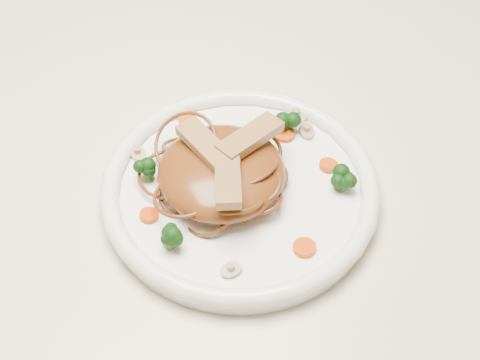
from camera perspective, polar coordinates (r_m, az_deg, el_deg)
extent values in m
cube|color=beige|center=(0.82, -7.36, 1.40)|extent=(1.20, 0.80, 0.04)
cylinder|color=brown|center=(1.42, 15.60, 3.64)|extent=(0.06, 0.06, 0.71)
cylinder|color=white|center=(0.75, 0.00, -1.10)|extent=(0.36, 0.36, 0.02)
ellipsoid|color=brown|center=(0.73, -1.47, 0.62)|extent=(0.16, 0.16, 0.04)
cube|color=#A87B4F|center=(0.72, 0.78, 3.37)|extent=(0.08, 0.07, 0.01)
cube|color=#A87B4F|center=(0.72, -2.60, 2.65)|extent=(0.06, 0.08, 0.01)
cube|color=#A87B4F|center=(0.69, -0.97, 0.26)|extent=(0.03, 0.08, 0.01)
cylinder|color=#DB4808|center=(0.79, 3.55, 3.63)|extent=(0.02, 0.02, 0.00)
cylinder|color=#DB4808|center=(0.72, -7.20, -2.77)|extent=(0.02, 0.02, 0.00)
cylinder|color=#DB4808|center=(0.76, 7.01, 1.18)|extent=(0.02, 0.02, 0.00)
cylinder|color=#DB4808|center=(0.81, -4.15, 4.85)|extent=(0.02, 0.02, 0.00)
cylinder|color=#DB4808|center=(0.70, 5.12, -5.34)|extent=(0.03, 0.03, 0.00)
cylinder|color=tan|center=(0.68, -0.71, -7.12)|extent=(0.03, 0.03, 0.01)
cylinder|color=tan|center=(0.80, 5.27, 3.86)|extent=(0.02, 0.02, 0.01)
cylinder|color=tan|center=(0.78, -8.10, 2.09)|extent=(0.03, 0.03, 0.01)
cylinder|color=tan|center=(0.81, 4.43, 5.14)|extent=(0.04, 0.04, 0.01)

